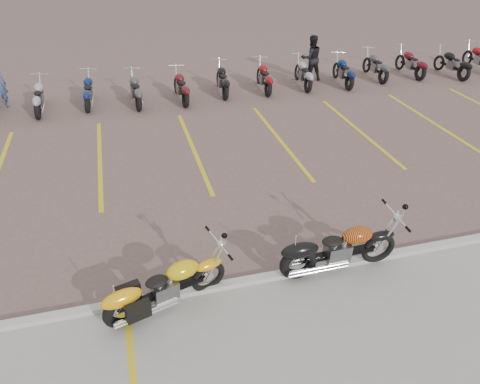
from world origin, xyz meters
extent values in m
plane|color=brown|center=(0.00, 0.00, 0.00)|extent=(100.00, 100.00, 0.00)
cube|color=#ADAAA3|center=(0.00, -2.00, 0.06)|extent=(60.00, 0.18, 0.12)
torus|color=black|center=(-0.81, -1.98, 0.33)|extent=(0.68, 0.30, 0.68)
torus|color=black|center=(-2.35, -2.44, 0.33)|extent=(0.74, 0.37, 0.72)
cube|color=black|center=(-1.58, -2.21, 0.40)|extent=(1.33, 0.51, 0.10)
cube|color=slate|center=(-1.63, -2.22, 0.46)|extent=(0.51, 0.42, 0.35)
ellipsoid|color=gold|center=(-1.30, -2.12, 0.77)|extent=(0.67, 0.49, 0.31)
ellipsoid|color=black|center=(-1.76, -2.26, 0.73)|extent=(0.47, 0.38, 0.12)
torus|color=black|center=(2.62, -2.06, 0.35)|extent=(0.71, 0.12, 0.71)
torus|color=black|center=(0.93, -2.07, 0.35)|extent=(0.75, 0.19, 0.75)
cube|color=black|center=(1.77, -2.07, 0.41)|extent=(1.42, 0.14, 0.11)
cube|color=slate|center=(1.72, -2.07, 0.48)|extent=(0.46, 0.33, 0.37)
ellipsoid|color=black|center=(2.08, -2.07, 0.81)|extent=(0.63, 0.35, 0.33)
ellipsoid|color=black|center=(1.58, -2.07, 0.76)|extent=(0.43, 0.29, 0.13)
imported|color=black|center=(5.86, 9.27, 0.91)|extent=(0.89, 0.70, 1.82)
camera|label=1|loc=(-1.93, -8.44, 6.12)|focal=35.00mm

